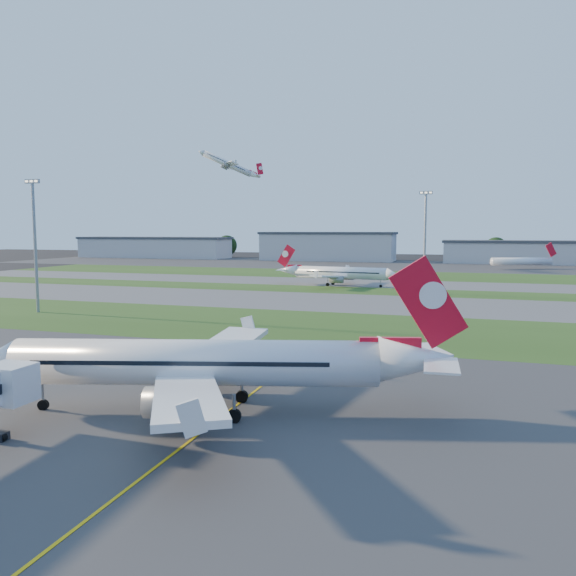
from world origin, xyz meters
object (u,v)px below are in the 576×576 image
at_px(airliner_parked, 200,364).
at_px(mini_jet_near, 522,261).
at_px(light_mast_west, 35,237).
at_px(airliner_taxiing, 340,273).
at_px(light_mast_centre, 425,235).

height_order(airliner_parked, mini_jet_near, airliner_parked).
xyz_separation_m(mini_jet_near, light_mast_west, (-102.59, -162.23, 11.53)).
bearing_deg(light_mast_west, airliner_parked, -38.30).
bearing_deg(airliner_taxiing, mini_jet_near, -115.62).
bearing_deg(light_mast_west, light_mast_centre, 38.66).
relative_size(airliner_taxiing, light_mast_centre, 1.31).
height_order(light_mast_west, light_mast_centre, same).
distance_m(mini_jet_near, light_mast_west, 192.29).
bearing_deg(airliner_parked, light_mast_centre, 67.55).
bearing_deg(airliner_parked, light_mast_west, 126.20).
xyz_separation_m(mini_jet_near, light_mast_centre, (-32.59, -106.23, 11.53)).
distance_m(airliner_parked, light_mast_west, 74.17).
xyz_separation_m(airliner_taxiing, mini_jet_near, (57.26, 92.63, -0.43)).
xyz_separation_m(airliner_taxiing, light_mast_centre, (24.67, -13.60, 11.11)).
xyz_separation_m(light_mast_west, light_mast_centre, (70.00, 56.00, 0.00)).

